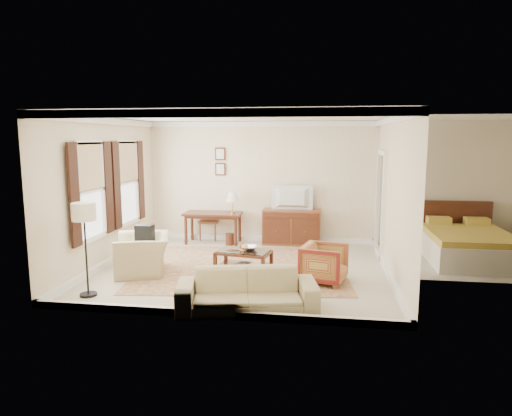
% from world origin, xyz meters
% --- Properties ---
extents(room_shell, '(5.51, 5.01, 2.91)m').
position_xyz_m(room_shell, '(0.00, 0.00, 2.47)').
color(room_shell, beige).
rests_on(room_shell, ground).
extents(annex_bedroom, '(3.00, 2.70, 2.90)m').
position_xyz_m(annex_bedroom, '(4.49, 1.15, 0.34)').
color(annex_bedroom, beige).
rests_on(annex_bedroom, ground).
extents(window_front, '(0.12, 1.56, 1.80)m').
position_xyz_m(window_front, '(-2.70, -0.70, 1.55)').
color(window_front, '#CCB284').
rests_on(window_front, room_shell).
extents(window_rear, '(0.12, 1.56, 1.80)m').
position_xyz_m(window_rear, '(-2.70, 0.90, 1.55)').
color(window_rear, '#CCB284').
rests_on(window_rear, room_shell).
extents(doorway, '(0.10, 1.12, 2.25)m').
position_xyz_m(doorway, '(2.71, 1.50, 1.08)').
color(doorway, white).
rests_on(doorway, room_shell).
extents(rug, '(4.26, 3.77, 0.01)m').
position_xyz_m(rug, '(-0.05, 0.08, 0.01)').
color(rug, maroon).
rests_on(rug, room_shell).
extents(writing_desk, '(1.36, 0.68, 0.74)m').
position_xyz_m(writing_desk, '(-1.10, 2.06, 0.63)').
color(writing_desk, '#482114').
rests_on(writing_desk, room_shell).
extents(desk_chair, '(0.55, 0.55, 1.05)m').
position_xyz_m(desk_chair, '(-1.28, 2.41, 0.53)').
color(desk_chair, brown).
rests_on(desk_chair, room_shell).
extents(desk_lamp, '(0.32, 0.32, 0.50)m').
position_xyz_m(desk_lamp, '(-0.62, 2.06, 0.99)').
color(desk_lamp, silver).
rests_on(desk_lamp, writing_desk).
extents(framed_prints, '(0.25, 0.04, 0.68)m').
position_xyz_m(framed_prints, '(-1.00, 2.47, 1.94)').
color(framed_prints, '#482114').
rests_on(framed_prints, room_shell).
extents(sideboard, '(1.35, 0.52, 0.83)m').
position_xyz_m(sideboard, '(0.77, 2.21, 0.42)').
color(sideboard, brown).
rests_on(sideboard, room_shell).
extents(tv, '(0.93, 0.53, 0.12)m').
position_xyz_m(tv, '(0.77, 2.19, 1.30)').
color(tv, black).
rests_on(tv, sideboard).
extents(coffee_table, '(1.08, 0.75, 0.42)m').
position_xyz_m(coffee_table, '(0.04, -0.22, 0.32)').
color(coffee_table, '#482114').
rests_on(coffee_table, room_shell).
extents(fruit_bowl, '(0.42, 0.42, 0.10)m').
position_xyz_m(fruit_bowl, '(0.14, -0.16, 0.47)').
color(fruit_bowl, silver).
rests_on(fruit_bowl, coffee_table).
extents(book_a, '(0.27, 0.14, 0.38)m').
position_xyz_m(book_a, '(-0.06, -0.17, 0.17)').
color(book_a, brown).
rests_on(book_a, coffee_table).
extents(book_b, '(0.28, 0.08, 0.38)m').
position_xyz_m(book_b, '(0.26, -0.36, 0.16)').
color(book_b, brown).
rests_on(book_b, coffee_table).
extents(striped_armchair, '(0.83, 0.87, 0.75)m').
position_xyz_m(striped_armchair, '(1.54, -0.62, 0.37)').
color(striped_armchair, maroon).
rests_on(striped_armchair, room_shell).
extents(club_armchair, '(1.03, 1.27, 0.96)m').
position_xyz_m(club_armchair, '(-1.82, -0.52, 0.48)').
color(club_armchair, tan).
rests_on(club_armchair, room_shell).
extents(backpack, '(0.29, 0.36, 0.40)m').
position_xyz_m(backpack, '(-1.81, -0.42, 0.73)').
color(backpack, black).
rests_on(backpack, club_armchair).
extents(sofa, '(2.11, 0.99, 0.79)m').
position_xyz_m(sofa, '(0.42, -2.09, 0.40)').
color(sofa, tan).
rests_on(sofa, room_shell).
extents(floor_lamp, '(0.37, 0.37, 1.51)m').
position_xyz_m(floor_lamp, '(-2.20, -1.86, 1.26)').
color(floor_lamp, black).
rests_on(floor_lamp, room_shell).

